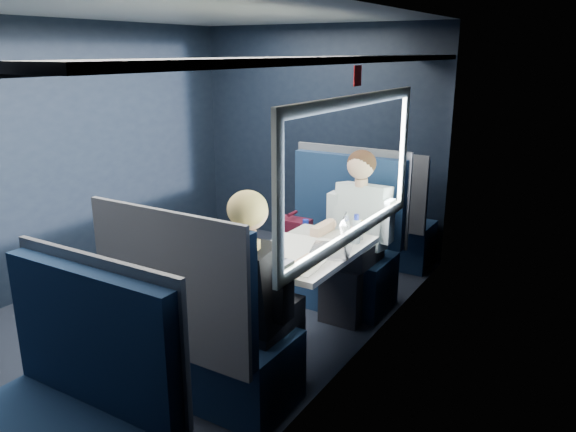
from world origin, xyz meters
The scene contains 13 objects.
ground centered at (0.00, 0.00, -0.01)m, with size 2.80×4.20×0.01m, color black.
room_shell centered at (0.02, 0.00, 1.48)m, with size 3.00×4.40×2.40m.
table centered at (1.03, 0.00, 0.66)m, with size 0.62×1.00×0.74m.
seat_bay_near centered at (0.84, 0.87, 0.42)m, with size 1.05×0.62×1.26m.
seat_bay_far centered at (0.85, -0.87, 0.41)m, with size 1.04×0.62×1.26m.
seat_row_front centered at (0.85, 1.80, 0.41)m, with size 1.04×0.51×1.16m.
seat_row_back centered at (0.85, -1.80, 0.41)m, with size 1.04×0.51×1.16m.
man centered at (1.10, 0.70, 0.72)m, with size 0.53×0.56×1.32m.
woman centered at (1.10, -0.71, 0.73)m, with size 0.53×0.56×1.32m.
papers centered at (1.02, -0.12, 0.74)m, with size 0.50×0.72×0.01m, color white.
laptop centered at (1.27, 0.03, 0.81)m, with size 0.35×0.40×0.25m.
bottle_small centered at (1.28, 0.28, 0.83)m, with size 0.06×0.06×0.21m.
cup centered at (1.26, 0.37, 0.79)m, with size 0.08×0.08×0.10m, color white.
Camera 1 is at (2.80, -3.14, 2.03)m, focal length 35.00 mm.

